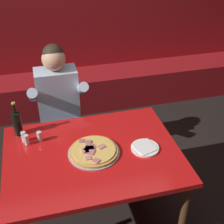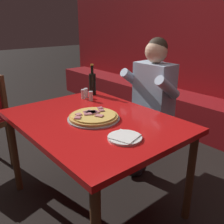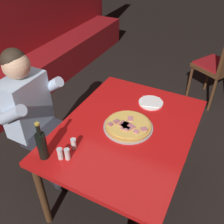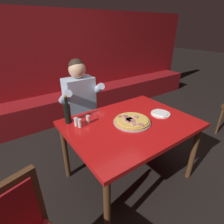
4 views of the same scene
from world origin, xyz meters
TOP-DOWN VIEW (x-y plane):
  - ground_plane at (0.00, 0.00)m, footprint 24.00×24.00m
  - booth_bench at (0.00, 1.86)m, footprint 6.46×0.48m
  - main_dining_table at (0.00, 0.00)m, footprint 1.28×0.96m
  - pizza at (0.01, -0.01)m, footprint 0.38×0.38m
  - plate_white_paper at (0.39, -0.05)m, footprint 0.21×0.21m
  - beer_bottle at (-0.52, 0.37)m, footprint 0.07×0.07m
  - shaker_black_pepper at (-0.48, 0.26)m, footprint 0.04×0.04m
  - shaker_oregano at (-0.36, 0.23)m, footprint 0.04×0.04m
  - shaker_parmesan at (-0.46, 0.22)m, footprint 0.04×0.04m
  - diner_seated_blue_shirt at (-0.16, 0.76)m, footprint 0.53×0.53m

SIDE VIEW (x-z plane):
  - ground_plane at x=0.00m, z-range 0.00..0.00m
  - booth_bench at x=0.00m, z-range 0.00..0.46m
  - main_dining_table at x=0.00m, z-range 0.30..1.04m
  - diner_seated_blue_shirt at x=-0.16m, z-range 0.07..1.34m
  - plate_white_paper at x=0.39m, z-range 0.74..0.76m
  - pizza at x=0.01m, z-range 0.74..0.79m
  - shaker_black_pepper at x=-0.48m, z-range 0.74..0.83m
  - shaker_oregano at x=-0.36m, z-range 0.74..0.83m
  - shaker_parmesan at x=-0.46m, z-range 0.74..0.83m
  - beer_bottle at x=-0.52m, z-range 0.71..1.00m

